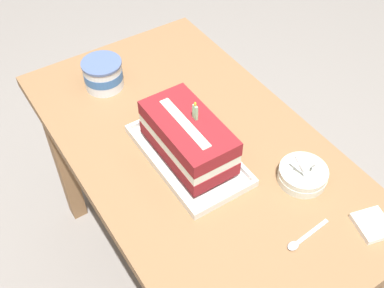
{
  "coord_description": "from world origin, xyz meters",
  "views": [
    {
      "loc": [
        0.77,
        -0.51,
        1.75
      ],
      "look_at": [
        0.01,
        -0.02,
        0.78
      ],
      "focal_mm": 44.31,
      "sensor_mm": 36.0,
      "label": 1
    }
  ],
  "objects_px": {
    "serving_spoon_near_tray": "(299,242)",
    "foil_tray": "(188,156)",
    "napkin_pile": "(373,225)",
    "birthday_cake": "(188,137)",
    "bowl_stack": "(303,175)",
    "ice_cream_tub": "(103,74)"
  },
  "relations": [
    {
      "from": "foil_tray",
      "to": "napkin_pile",
      "type": "distance_m",
      "value": 0.51
    },
    {
      "from": "birthday_cake",
      "to": "bowl_stack",
      "type": "xyz_separation_m",
      "value": [
        0.23,
        0.21,
        -0.06
      ]
    },
    {
      "from": "ice_cream_tub",
      "to": "napkin_pile",
      "type": "bearing_deg",
      "value": 20.58
    },
    {
      "from": "foil_tray",
      "to": "ice_cream_tub",
      "type": "height_order",
      "value": "ice_cream_tub"
    },
    {
      "from": "birthday_cake",
      "to": "serving_spoon_near_tray",
      "type": "xyz_separation_m",
      "value": [
        0.38,
        0.08,
        -0.08
      ]
    },
    {
      "from": "bowl_stack",
      "to": "serving_spoon_near_tray",
      "type": "bearing_deg",
      "value": -43.91
    },
    {
      "from": "ice_cream_tub",
      "to": "birthday_cake",
      "type": "bearing_deg",
      "value": 8.35
    },
    {
      "from": "serving_spoon_near_tray",
      "to": "foil_tray",
      "type": "bearing_deg",
      "value": -168.64
    },
    {
      "from": "foil_tray",
      "to": "birthday_cake",
      "type": "height_order",
      "value": "birthday_cake"
    },
    {
      "from": "bowl_stack",
      "to": "ice_cream_tub",
      "type": "bearing_deg",
      "value": -156.98
    },
    {
      "from": "serving_spoon_near_tray",
      "to": "ice_cream_tub",
      "type": "bearing_deg",
      "value": -170.2
    },
    {
      "from": "bowl_stack",
      "to": "ice_cream_tub",
      "type": "height_order",
      "value": "bowl_stack"
    },
    {
      "from": "foil_tray",
      "to": "ice_cream_tub",
      "type": "bearing_deg",
      "value": -171.65
    },
    {
      "from": "napkin_pile",
      "to": "birthday_cake",
      "type": "bearing_deg",
      "value": -149.53
    },
    {
      "from": "foil_tray",
      "to": "napkin_pile",
      "type": "height_order",
      "value": "foil_tray"
    },
    {
      "from": "serving_spoon_near_tray",
      "to": "napkin_pile",
      "type": "xyz_separation_m",
      "value": [
        0.06,
        0.18,
        0.0
      ]
    },
    {
      "from": "ice_cream_tub",
      "to": "serving_spoon_near_tray",
      "type": "xyz_separation_m",
      "value": [
        0.79,
        0.14,
        -0.04
      ]
    },
    {
      "from": "napkin_pile",
      "to": "bowl_stack",
      "type": "bearing_deg",
      "value": -167.47
    },
    {
      "from": "birthday_cake",
      "to": "napkin_pile",
      "type": "xyz_separation_m",
      "value": [
        0.44,
        0.26,
        -0.07
      ]
    },
    {
      "from": "bowl_stack",
      "to": "napkin_pile",
      "type": "bearing_deg",
      "value": 12.53
    },
    {
      "from": "birthday_cake",
      "to": "bowl_stack",
      "type": "height_order",
      "value": "birthday_cake"
    },
    {
      "from": "birthday_cake",
      "to": "ice_cream_tub",
      "type": "height_order",
      "value": "birthday_cake"
    }
  ]
}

